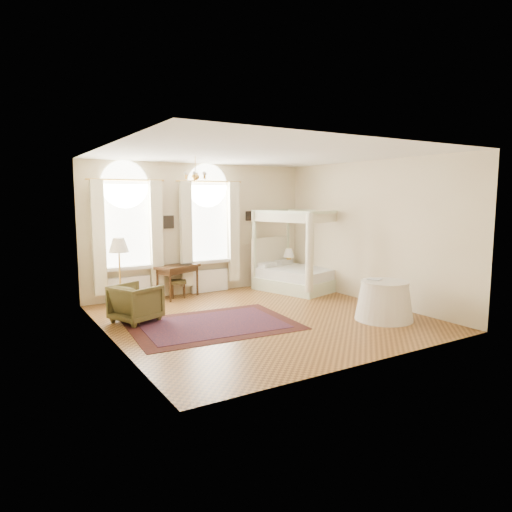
# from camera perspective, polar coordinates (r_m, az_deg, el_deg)

# --- Properties ---
(ground) EXTENTS (6.00, 6.00, 0.00)m
(ground) POSITION_cam_1_polar(r_m,az_deg,el_deg) (9.44, 0.76, -7.73)
(ground) COLOR #915E2A
(ground) RESTS_ON ground
(room_walls) EXTENTS (6.00, 6.00, 6.00)m
(room_walls) POSITION_cam_1_polar(r_m,az_deg,el_deg) (9.13, 0.78, 4.36)
(room_walls) COLOR beige
(room_walls) RESTS_ON ground
(window_left) EXTENTS (1.62, 0.27, 3.29)m
(window_left) POSITION_cam_1_polar(r_m,az_deg,el_deg) (11.04, -15.74, 2.05)
(window_left) COLOR white
(window_left) RESTS_ON room_walls
(window_right) EXTENTS (1.62, 0.27, 3.29)m
(window_right) POSITION_cam_1_polar(r_m,az_deg,el_deg) (11.77, -5.85, 2.61)
(window_right) COLOR white
(window_right) RESTS_ON room_walls
(chandelier) EXTENTS (0.51, 0.45, 0.50)m
(chandelier) POSITION_cam_1_polar(r_m,az_deg,el_deg) (9.76, -7.58, 9.94)
(chandelier) COLOR gold
(chandelier) RESTS_ON room_walls
(wall_pictures) EXTENTS (2.54, 0.03, 0.39)m
(wall_pictures) POSITION_cam_1_polar(r_m,az_deg,el_deg) (11.79, -6.57, 4.57)
(wall_pictures) COLOR black
(wall_pictures) RESTS_ON room_walls
(canopy_bed) EXTENTS (2.07, 2.31, 2.12)m
(canopy_bed) POSITION_cam_1_polar(r_m,az_deg,el_deg) (12.19, 5.21, -1.98)
(canopy_bed) COLOR beige
(canopy_bed) RESTS_ON ground
(nightstand) EXTENTS (0.45, 0.41, 0.57)m
(nightstand) POSITION_cam_1_polar(r_m,az_deg,el_deg) (13.05, 4.52, -2.24)
(nightstand) COLOR #36200E
(nightstand) RESTS_ON ground
(nightstand_lamp) EXTENTS (0.30, 0.30, 0.44)m
(nightstand_lamp) POSITION_cam_1_polar(r_m,az_deg,el_deg) (12.95, 4.11, 0.26)
(nightstand_lamp) COLOR gold
(nightstand_lamp) RESTS_ON nightstand
(writing_desk) EXTENTS (1.21, 0.95, 0.81)m
(writing_desk) POSITION_cam_1_polar(r_m,az_deg,el_deg) (11.33, -9.78, -1.72)
(writing_desk) COLOR #36200E
(writing_desk) RESTS_ON ground
(laptop) EXTENTS (0.37, 0.26, 0.03)m
(laptop) POSITION_cam_1_polar(r_m,az_deg,el_deg) (11.37, -8.78, -1.00)
(laptop) COLOR black
(laptop) RESTS_ON writing_desk
(stool) EXTENTS (0.47, 0.47, 0.43)m
(stool) POSITION_cam_1_polar(r_m,az_deg,el_deg) (11.39, -9.71, -3.34)
(stool) COLOR #44381D
(stool) RESTS_ON ground
(armchair) EXTENTS (1.09, 1.07, 0.76)m
(armchair) POSITION_cam_1_polar(r_m,az_deg,el_deg) (9.38, -14.77, -5.69)
(armchair) COLOR #443D1D
(armchair) RESTS_ON ground
(coffee_table) EXTENTS (0.62, 0.50, 0.38)m
(coffee_table) POSITION_cam_1_polar(r_m,az_deg,el_deg) (9.37, -13.62, -5.90)
(coffee_table) COLOR white
(coffee_table) RESTS_ON ground
(floor_lamp) EXTENTS (0.41, 0.41, 1.61)m
(floor_lamp) POSITION_cam_1_polar(r_m,az_deg,el_deg) (10.03, -16.77, 0.84)
(floor_lamp) COLOR gold
(floor_lamp) RESTS_ON ground
(oriental_rug) EXTENTS (3.28, 2.48, 0.01)m
(oriental_rug) POSITION_cam_1_polar(r_m,az_deg,el_deg) (8.97, -5.40, -8.52)
(oriental_rug) COLOR #3E150E
(oriental_rug) RESTS_ON ground
(side_table) EXTENTS (1.16, 1.16, 0.79)m
(side_table) POSITION_cam_1_polar(r_m,az_deg,el_deg) (9.58, 15.74, -5.40)
(side_table) COLOR white
(side_table) RESTS_ON ground
(book) EXTENTS (0.29, 0.33, 0.03)m
(book) POSITION_cam_1_polar(r_m,az_deg,el_deg) (9.49, 14.37, -2.92)
(book) COLOR black
(book) RESTS_ON side_table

